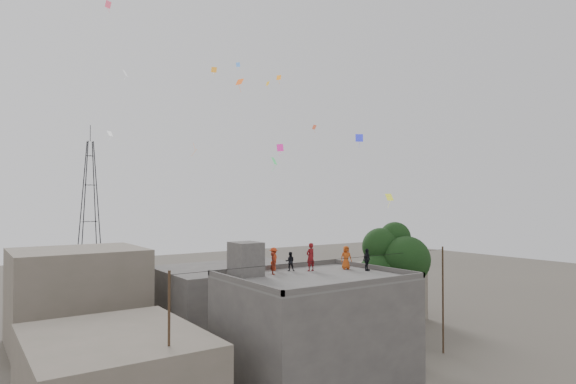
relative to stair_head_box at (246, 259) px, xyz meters
name	(u,v)px	position (x,y,z in m)	size (l,w,h in m)	color
ground	(315,381)	(3.20, -2.60, -7.10)	(140.00, 140.00, 0.00)	#4E4840
main_building	(315,328)	(3.20, -2.60, -4.05)	(10.00, 8.00, 6.10)	#484543
parapet	(315,274)	(3.20, -2.60, -0.85)	(10.00, 8.00, 0.30)	#484543
stair_head_box	(246,259)	(0.00, 0.00, 0.00)	(1.60, 1.80, 2.00)	#484543
neighbor_west	(114,374)	(-7.80, -0.60, -5.10)	(8.00, 10.00, 4.00)	#696153
neighbor_north	(233,296)	(5.20, 11.40, -4.60)	(12.00, 9.00, 5.00)	#484543
neighbor_northwest	(77,296)	(-6.80, 13.40, -3.60)	(9.00, 8.00, 7.00)	#696153
neighbor_east	(368,292)	(17.20, 7.40, -4.90)	(7.00, 8.00, 4.40)	#696153
tree	(394,266)	(10.57, -2.00, -1.00)	(4.90, 4.60, 9.10)	black
utility_line	(335,318)	(3.70, -3.85, -3.27)	(20.12, 0.62, 7.40)	black
transmission_tower	(90,214)	(-0.80, 37.40, 1.97)	(2.97, 2.97, 20.01)	black
person_red_adult	(310,257)	(4.37, -0.64, -0.11)	(0.65, 0.43, 1.79)	maroon
person_orange_child	(346,258)	(6.79, -1.30, -0.24)	(0.74, 0.48, 1.52)	#B74714
person_dark_child	(290,261)	(3.32, 0.15, -0.40)	(0.59, 0.46, 1.21)	black
person_dark_adult	(367,260)	(7.38, -2.63, -0.30)	(0.83, 0.34, 1.41)	black
person_orange_adult	(274,259)	(2.50, 0.80, -0.26)	(0.96, 0.55, 1.49)	#BD3615
person_red_child	(273,263)	(1.60, -0.54, -0.32)	(0.49, 0.32, 1.35)	maroon
kites	(261,119)	(4.11, 5.07, 9.56)	(19.13, 15.04, 12.58)	orange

